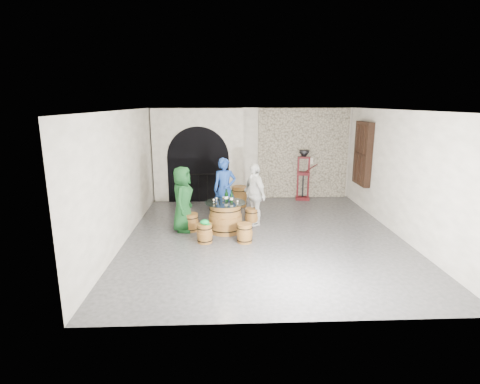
{
  "coord_description": "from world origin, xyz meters",
  "views": [
    {
      "loc": [
        -1.0,
        -9.23,
        3.39
      ],
      "look_at": [
        -0.59,
        0.48,
        1.05
      ],
      "focal_mm": 28.0,
      "sensor_mm": 36.0,
      "label": 1
    }
  ],
  "objects_px": {
    "barrel_stool_near_right": "(245,233)",
    "wine_bottle_left": "(226,197)",
    "person_blue": "(225,189)",
    "wine_bottle_center": "(232,198)",
    "side_barrel": "(239,196)",
    "wine_bottle_right": "(227,196)",
    "person_white": "(254,194)",
    "corking_press": "(303,171)",
    "barrel_stool_far": "(225,213)",
    "barrel_stool_left": "(191,222)",
    "person_green": "(183,199)",
    "barrel_stool_right": "(252,217)",
    "barrel_stool_near_left": "(205,233)",
    "barrel_table": "(225,217)"
  },
  "relations": [
    {
      "from": "wine_bottle_left",
      "to": "wine_bottle_right",
      "type": "bearing_deg",
      "value": 56.77
    },
    {
      "from": "person_green",
      "to": "wine_bottle_left",
      "type": "relative_size",
      "value": 5.41
    },
    {
      "from": "barrel_stool_left",
      "to": "wine_bottle_right",
      "type": "distance_m",
      "value": 1.2
    },
    {
      "from": "person_blue",
      "to": "person_white",
      "type": "height_order",
      "value": "person_blue"
    },
    {
      "from": "barrel_table",
      "to": "side_barrel",
      "type": "xyz_separation_m",
      "value": [
        0.47,
        2.51,
        -0.07
      ]
    },
    {
      "from": "barrel_table",
      "to": "person_white",
      "type": "distance_m",
      "value": 1.12
    },
    {
      "from": "barrel_table",
      "to": "barrel_stool_near_right",
      "type": "relative_size",
      "value": 2.22
    },
    {
      "from": "person_green",
      "to": "wine_bottle_right",
      "type": "distance_m",
      "value": 1.18
    },
    {
      "from": "barrel_stool_right",
      "to": "corking_press",
      "type": "bearing_deg",
      "value": 53.74
    },
    {
      "from": "barrel_stool_near_right",
      "to": "wine_bottle_left",
      "type": "relative_size",
      "value": 1.48
    },
    {
      "from": "wine_bottle_left",
      "to": "side_barrel",
      "type": "relative_size",
      "value": 0.48
    },
    {
      "from": "barrel_table",
      "to": "wine_bottle_right",
      "type": "height_order",
      "value": "wine_bottle_right"
    },
    {
      "from": "barrel_stool_near_left",
      "to": "wine_bottle_center",
      "type": "relative_size",
      "value": 1.48
    },
    {
      "from": "barrel_stool_left",
      "to": "barrel_stool_far",
      "type": "distance_m",
      "value": 1.23
    },
    {
      "from": "side_barrel",
      "to": "person_white",
      "type": "bearing_deg",
      "value": -79.74
    },
    {
      "from": "barrel_stool_far",
      "to": "wine_bottle_left",
      "type": "relative_size",
      "value": 1.48
    },
    {
      "from": "barrel_stool_near_left",
      "to": "wine_bottle_right",
      "type": "distance_m",
      "value": 1.28
    },
    {
      "from": "barrel_stool_near_left",
      "to": "wine_bottle_right",
      "type": "height_order",
      "value": "wine_bottle_right"
    },
    {
      "from": "person_blue",
      "to": "wine_bottle_center",
      "type": "bearing_deg",
      "value": -88.49
    },
    {
      "from": "person_blue",
      "to": "corking_press",
      "type": "bearing_deg",
      "value": 31.07
    },
    {
      "from": "wine_bottle_left",
      "to": "wine_bottle_right",
      "type": "height_order",
      "value": "same"
    },
    {
      "from": "barrel_stool_far",
      "to": "barrel_stool_right",
      "type": "height_order",
      "value": "same"
    },
    {
      "from": "barrel_stool_left",
      "to": "wine_bottle_center",
      "type": "xyz_separation_m",
      "value": [
        1.09,
        -0.13,
        0.71
      ]
    },
    {
      "from": "wine_bottle_center",
      "to": "person_white",
      "type": "bearing_deg",
      "value": 44.17
    },
    {
      "from": "person_green",
      "to": "wine_bottle_right",
      "type": "xyz_separation_m",
      "value": [
        1.18,
        -0.0,
        0.07
      ]
    },
    {
      "from": "barrel_stool_right",
      "to": "person_green",
      "type": "bearing_deg",
      "value": -167.31
    },
    {
      "from": "person_green",
      "to": "person_white",
      "type": "bearing_deg",
      "value": -66.97
    },
    {
      "from": "barrel_table",
      "to": "person_white",
      "type": "height_order",
      "value": "person_white"
    },
    {
      "from": "barrel_stool_near_right",
      "to": "wine_bottle_right",
      "type": "distance_m",
      "value": 1.25
    },
    {
      "from": "barrel_stool_far",
      "to": "barrel_stool_near_right",
      "type": "distance_m",
      "value": 1.79
    },
    {
      "from": "barrel_stool_near_right",
      "to": "barrel_stool_near_left",
      "type": "bearing_deg",
      "value": 178.37
    },
    {
      "from": "barrel_stool_left",
      "to": "side_barrel",
      "type": "height_order",
      "value": "side_barrel"
    },
    {
      "from": "barrel_stool_right",
      "to": "side_barrel",
      "type": "height_order",
      "value": "side_barrel"
    },
    {
      "from": "person_white",
      "to": "corking_press",
      "type": "height_order",
      "value": "same"
    },
    {
      "from": "person_white",
      "to": "corking_press",
      "type": "bearing_deg",
      "value": 118.46
    },
    {
      "from": "barrel_stool_near_left",
      "to": "corking_press",
      "type": "height_order",
      "value": "corking_press"
    },
    {
      "from": "barrel_stool_near_left",
      "to": "wine_bottle_left",
      "type": "xyz_separation_m",
      "value": [
        0.53,
        0.86,
        0.71
      ]
    },
    {
      "from": "barrel_stool_near_right",
      "to": "barrel_stool_near_left",
      "type": "relative_size",
      "value": 1.0
    },
    {
      "from": "wine_bottle_right",
      "to": "corking_press",
      "type": "relative_size",
      "value": 0.18
    },
    {
      "from": "barrel_stool_near_right",
      "to": "side_barrel",
      "type": "bearing_deg",
      "value": 89.95
    },
    {
      "from": "wine_bottle_right",
      "to": "side_barrel",
      "type": "relative_size",
      "value": 0.48
    },
    {
      "from": "barrel_table",
      "to": "wine_bottle_right",
      "type": "distance_m",
      "value": 0.56
    },
    {
      "from": "person_green",
      "to": "wine_bottle_left",
      "type": "xyz_separation_m",
      "value": [
        1.15,
        -0.04,
        0.07
      ]
    },
    {
      "from": "barrel_stool_right",
      "to": "wine_bottle_center",
      "type": "relative_size",
      "value": 1.48
    },
    {
      "from": "barrel_stool_left",
      "to": "wine_bottle_left",
      "type": "bearing_deg",
      "value": -1.14
    },
    {
      "from": "person_green",
      "to": "person_blue",
      "type": "distance_m",
      "value": 1.47
    },
    {
      "from": "person_white",
      "to": "barrel_stool_near_right",
      "type": "bearing_deg",
      "value": -39.59
    },
    {
      "from": "barrel_stool_right",
      "to": "person_green",
      "type": "relative_size",
      "value": 0.27
    },
    {
      "from": "barrel_stool_near_right",
      "to": "barrel_stool_right",
      "type": "bearing_deg",
      "value": 78.57
    },
    {
      "from": "barrel_stool_far",
      "to": "person_white",
      "type": "xyz_separation_m",
      "value": [
        0.83,
        -0.32,
        0.64
      ]
    }
  ]
}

